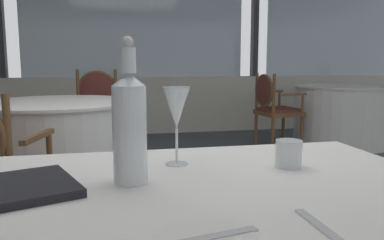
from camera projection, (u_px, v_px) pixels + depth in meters
The scene contains 11 objects.
window_wall_far at pixel (137, 63), 5.80m from camera, with size 11.55×0.14×2.64m.
butter_knife at pixel (205, 239), 0.64m from camera, with size 0.19×0.02×0.00m, color silver.
dinner_fork at pixel (325, 230), 0.69m from camera, with size 0.19×0.02×0.00m, color silver.
water_bottle at pixel (130, 125), 0.95m from camera, with size 0.08×0.08×0.35m.
wine_glass at pixel (176, 109), 1.12m from camera, with size 0.08×0.08×0.22m.
water_tumbler at pixel (289, 154), 1.11m from camera, with size 0.07×0.07×0.08m, color white.
menu_book at pixel (3, 190), 0.88m from camera, with size 0.30×0.25×0.02m, color black.
background_table_0 at pixel (58, 150), 3.08m from camera, with size 1.21×1.21×0.76m.
dining_chair_0_1 at pixel (95, 109), 4.07m from camera, with size 0.61×0.56×0.99m.
background_table_1 at pixel (343, 115), 5.16m from camera, with size 1.28×1.28×0.76m.
dining_chair_1_0 at pixel (273, 105), 4.78m from camera, with size 0.52×0.58×0.93m.
Camera 1 is at (-0.43, -1.94, 1.05)m, focal length 36.90 mm.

